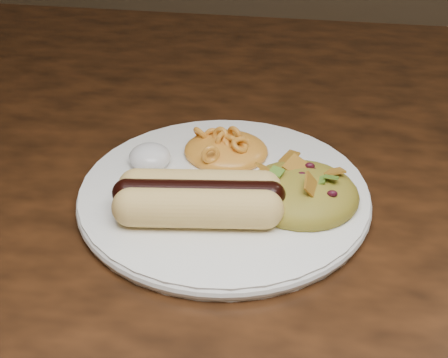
# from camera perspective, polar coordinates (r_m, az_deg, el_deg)

# --- Properties ---
(table) EXTENTS (1.60, 0.90, 0.75)m
(table) POSITION_cam_1_polar(r_m,az_deg,el_deg) (0.68, 10.68, -6.29)
(table) COLOR #42210E
(table) RESTS_ON floor
(plate) EXTENTS (0.35, 0.35, 0.01)m
(plate) POSITION_cam_1_polar(r_m,az_deg,el_deg) (0.57, 0.00, -1.41)
(plate) COLOR white
(plate) RESTS_ON table
(hotdog) EXTENTS (0.12, 0.08, 0.03)m
(hotdog) POSITION_cam_1_polar(r_m,az_deg,el_deg) (0.53, -2.32, -1.67)
(hotdog) COLOR #E1BD6F
(hotdog) RESTS_ON plate
(mac_and_cheese) EXTENTS (0.10, 0.10, 0.03)m
(mac_and_cheese) POSITION_cam_1_polar(r_m,az_deg,el_deg) (0.61, 0.19, 3.55)
(mac_and_cheese) COLOR yellow
(mac_and_cheese) RESTS_ON plate
(sour_cream) EXTENTS (0.05, 0.05, 0.02)m
(sour_cream) POSITION_cam_1_polar(r_m,az_deg,el_deg) (0.60, -6.83, 2.33)
(sour_cream) COLOR white
(sour_cream) RESTS_ON plate
(taco_salad) EXTENTS (0.10, 0.10, 0.04)m
(taco_salad) POSITION_cam_1_polar(r_m,az_deg,el_deg) (0.55, 7.16, -0.47)
(taco_salad) COLOR #B97118
(taco_salad) RESTS_ON plate
(fork) EXTENTS (0.08, 0.15, 0.00)m
(fork) POSITION_cam_1_polar(r_m,az_deg,el_deg) (0.56, 1.06, -2.64)
(fork) COLOR white
(fork) RESTS_ON table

